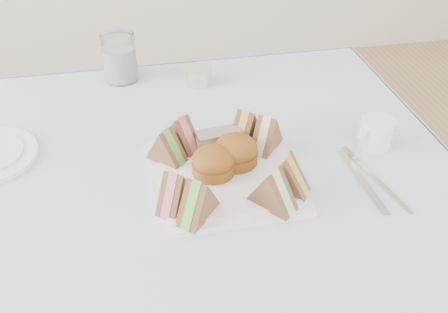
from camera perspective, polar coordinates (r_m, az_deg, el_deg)
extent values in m
cube|color=#A7C2DA|center=(0.83, -4.64, -5.36)|extent=(1.02, 1.02, 0.01)
cube|color=white|center=(0.87, 0.00, -2.31)|extent=(0.25, 0.25, 0.01)
cylinder|color=#9F5B22|center=(0.85, -1.24, -0.66)|extent=(0.08, 0.08, 0.05)
cylinder|color=#9F5B22|center=(0.87, 1.36, 0.61)|extent=(0.09, 0.09, 0.05)
cube|color=#D4BF7C|center=(0.91, -0.68, 1.88)|extent=(0.08, 0.04, 0.04)
cylinder|color=white|center=(1.18, -11.85, 11.04)|extent=(0.10, 0.10, 0.11)
cylinder|color=silver|center=(1.15, -2.89, 9.10)|extent=(0.07, 0.07, 0.04)
cube|color=silver|center=(0.90, 15.52, -2.75)|extent=(0.02, 0.18, 0.00)
cube|color=silver|center=(0.90, 17.49, -3.05)|extent=(0.04, 0.16, 0.00)
cylinder|color=white|center=(0.98, 16.98, 2.63)|extent=(0.08, 0.08, 0.06)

